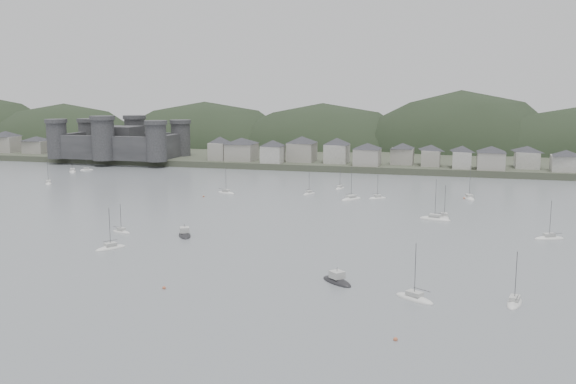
% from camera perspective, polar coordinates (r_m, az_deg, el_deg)
% --- Properties ---
extents(ground, '(900.00, 900.00, 0.00)m').
position_cam_1_polar(ground, '(131.57, -8.81, -7.66)').
color(ground, slate).
rests_on(ground, ground).
extents(far_shore_land, '(900.00, 250.00, 3.00)m').
position_cam_1_polar(far_shore_land, '(414.50, 8.15, 4.10)').
color(far_shore_land, '#383D2D').
rests_on(far_shore_land, ground).
extents(forested_ridge, '(851.55, 103.94, 102.57)m').
position_cam_1_polar(forested_ridge, '(390.02, 8.32, 1.88)').
color(forested_ridge, black).
rests_on(forested_ridge, ground).
extents(castle, '(66.00, 43.00, 20.00)m').
position_cam_1_polar(castle, '(342.19, -14.91, 4.40)').
color(castle, '#2F2F31').
rests_on(castle, far_shore_land).
extents(waterfront_town, '(451.48, 28.46, 12.92)m').
position_cam_1_polar(waterfront_town, '(299.35, 15.05, 3.30)').
color(waterfront_town, '#99958C').
rests_on(waterfront_town, far_shore_land).
extents(moored_fleet, '(250.45, 174.10, 13.20)m').
position_cam_1_polar(moored_fleet, '(191.38, -7.12, -2.23)').
color(moored_fleet, silver).
rests_on(moored_fleet, ground).
extents(motor_launch_near, '(8.24, 7.84, 3.99)m').
position_cam_1_polar(motor_launch_near, '(127.41, 4.43, -8.00)').
color(motor_launch_near, black).
rests_on(motor_launch_near, ground).
extents(motor_launch_far, '(6.78, 8.86, 4.01)m').
position_cam_1_polar(motor_launch_far, '(168.36, -9.29, -3.83)').
color(motor_launch_far, black).
rests_on(motor_launch_far, ground).
extents(mooring_buoys, '(127.76, 135.40, 0.70)m').
position_cam_1_polar(mooring_buoys, '(164.98, 7.30, -4.10)').
color(mooring_buoys, '#B55D3C').
rests_on(mooring_buoys, ground).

